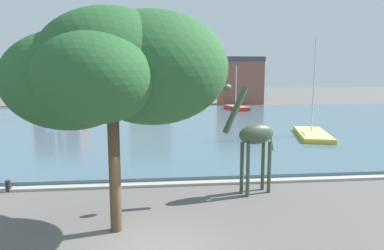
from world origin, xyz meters
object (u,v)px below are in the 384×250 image
at_px(shade_tree, 117,70).
at_px(mooring_bollard, 8,186).
at_px(sailboat_green, 54,117).
at_px(giraffe_statue, 254,136).
at_px(sailboat_red, 235,108).
at_px(sailboat_teal, 62,110).
at_px(sailboat_yellow, 311,134).

bearing_deg(shade_tree, mooring_bollard, 141.98).
distance_m(shade_tree, mooring_bollard, 8.33).
bearing_deg(sailboat_green, giraffe_statue, -59.12).
relative_size(giraffe_statue, mooring_bollard, 9.76).
bearing_deg(shade_tree, sailboat_red, 71.35).
xyz_separation_m(sailboat_teal, mooring_bollard, (6.07, -32.07, -0.33)).
distance_m(sailboat_green, sailboat_teal, 7.44).
bearing_deg(sailboat_teal, sailboat_yellow, -39.91).
relative_size(sailboat_green, sailboat_red, 1.15).
distance_m(sailboat_yellow, mooring_bollard, 22.01).
relative_size(shade_tree, mooring_bollard, 14.11).
xyz_separation_m(sailboat_red, shade_tree, (-12.72, -37.70, 4.77)).
bearing_deg(sailboat_green, sailboat_yellow, -29.54).
xyz_separation_m(sailboat_yellow, sailboat_red, (-1.02, 22.49, 0.08)).
xyz_separation_m(sailboat_yellow, mooring_bollard, (-19.02, -11.07, -0.10)).
height_order(giraffe_statue, sailboat_red, sailboat_red).
bearing_deg(sailboat_red, shade_tree, -108.65).
bearing_deg(sailboat_teal, giraffe_statue, -63.55).
distance_m(giraffe_statue, sailboat_red, 35.76).
distance_m(sailboat_green, sailboat_yellow, 27.64).
xyz_separation_m(sailboat_green, sailboat_yellow, (24.05, -13.63, -0.16)).
distance_m(sailboat_red, shade_tree, 40.07).
xyz_separation_m(sailboat_red, mooring_bollard, (-18.00, -33.57, -0.18)).
bearing_deg(sailboat_yellow, sailboat_teal, 140.09).
height_order(sailboat_green, sailboat_teal, sailboat_teal).
bearing_deg(sailboat_yellow, giraffe_statue, -124.31).
bearing_deg(mooring_bollard, shade_tree, -38.02).
height_order(sailboat_red, shade_tree, shade_tree).
xyz_separation_m(sailboat_teal, shade_tree, (11.35, -36.19, 4.62)).
relative_size(giraffe_statue, sailboat_yellow, 0.59).
bearing_deg(mooring_bollard, giraffe_statue, -7.25).
xyz_separation_m(giraffe_statue, sailboat_red, (7.45, 34.91, -2.06)).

